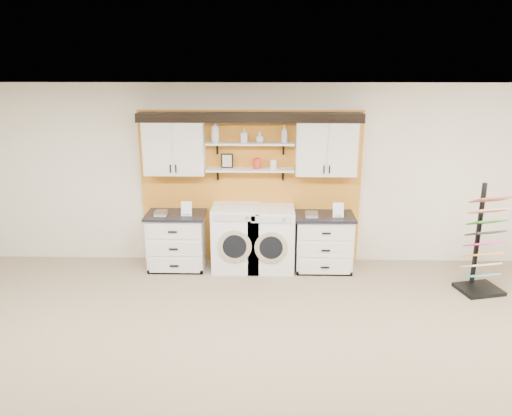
{
  "coord_description": "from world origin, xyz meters",
  "views": [
    {
      "loc": [
        0.27,
        -3.56,
        3.13
      ],
      "look_at": [
        0.12,
        2.3,
        1.38
      ],
      "focal_mm": 35.0,
      "sensor_mm": 36.0,
      "label": 1
    }
  ],
  "objects_px": {
    "base_cabinet_right": "(323,242)",
    "dryer": "(271,239)",
    "base_cabinet_left": "(177,241)",
    "sample_rack": "(482,257)",
    "washer": "(236,237)"
  },
  "relations": [
    {
      "from": "base_cabinet_right",
      "to": "dryer",
      "type": "xyz_separation_m",
      "value": [
        -0.81,
        -0.0,
        0.05
      ]
    },
    {
      "from": "base_cabinet_left",
      "to": "base_cabinet_right",
      "type": "bearing_deg",
      "value": 0.0
    },
    {
      "from": "sample_rack",
      "to": "dryer",
      "type": "bearing_deg",
      "value": 152.56
    },
    {
      "from": "dryer",
      "to": "sample_rack",
      "type": "distance_m",
      "value": 3.0
    },
    {
      "from": "base_cabinet_left",
      "to": "base_cabinet_right",
      "type": "distance_m",
      "value": 2.26
    },
    {
      "from": "washer",
      "to": "sample_rack",
      "type": "xyz_separation_m",
      "value": [
        3.45,
        -0.72,
        -0.0
      ]
    },
    {
      "from": "base_cabinet_left",
      "to": "washer",
      "type": "bearing_deg",
      "value": -0.21
    },
    {
      "from": "base_cabinet_right",
      "to": "washer",
      "type": "height_order",
      "value": "washer"
    },
    {
      "from": "sample_rack",
      "to": "base_cabinet_left",
      "type": "bearing_deg",
      "value": 157.03
    },
    {
      "from": "sample_rack",
      "to": "base_cabinet_right",
      "type": "bearing_deg",
      "value": 147.5
    },
    {
      "from": "base_cabinet_left",
      "to": "dryer",
      "type": "bearing_deg",
      "value": -0.13
    },
    {
      "from": "washer",
      "to": "sample_rack",
      "type": "distance_m",
      "value": 3.53
    },
    {
      "from": "washer",
      "to": "dryer",
      "type": "bearing_deg",
      "value": -0.0
    },
    {
      "from": "base_cabinet_right",
      "to": "dryer",
      "type": "distance_m",
      "value": 0.81
    },
    {
      "from": "base_cabinet_right",
      "to": "dryer",
      "type": "relative_size",
      "value": 0.92
    }
  ]
}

